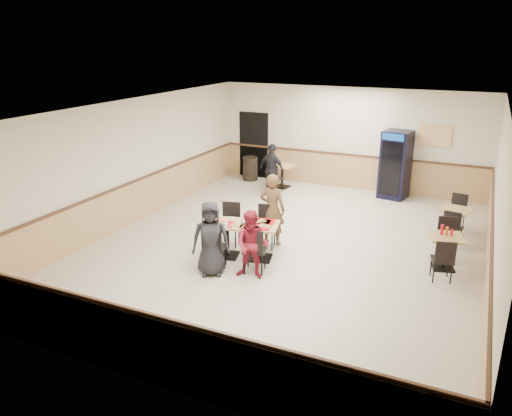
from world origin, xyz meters
The scene contains 20 objects.
ground centered at (0.00, 0.00, 0.00)m, with size 10.00×10.00×0.00m, color beige.
room_shell centered at (1.78, 2.55, 0.58)m, with size 10.00×10.00×10.00m.
main_table centered at (-0.61, -0.89, 0.50)m, with size 1.53×1.01×0.75m.
main_chairs centered at (-0.65, -0.90, 0.48)m, with size 1.60×1.89×0.95m.
diner_woman_left centered at (-0.85, -1.83, 0.73)m, with size 0.71×0.46×1.46m, color black.
diner_woman_right centered at (-0.06, -1.64, 0.67)m, with size 0.65×0.51×1.34m, color maroon.
diner_man_opposite centered at (-0.37, 0.04, 0.80)m, with size 0.58×0.38×1.60m, color brown.
lone_diner centered at (-1.79, 3.40, 0.75)m, with size 0.88×0.36×1.49m, color black.
tabletop_clutter centered at (-0.55, -0.91, 0.78)m, with size 1.26×0.92×0.12m.
side_table_near centered at (3.21, 0.29, 0.46)m, with size 0.78×0.78×0.69m.
side_table_near_chair_south centered at (3.21, -0.26, 0.44)m, with size 0.40×0.40×0.87m, color black, non-canonical shape.
side_table_near_chair_north centered at (3.21, 0.84, 0.44)m, with size 0.40×0.40×0.87m, color black, non-canonical shape.
side_table_far centered at (3.26, 2.11, 0.45)m, with size 0.74×0.74×0.68m.
side_table_far_chair_south centered at (3.26, 1.56, 0.43)m, with size 0.40×0.40×0.87m, color black, non-canonical shape.
side_table_far_chair_north centered at (3.26, 2.66, 0.43)m, with size 0.40×0.40×0.87m, color black, non-canonical shape.
condiment_caddy centered at (3.18, 0.34, 0.78)m, with size 0.23×0.06×0.20m.
back_table centered at (-1.79, 4.20, 0.47)m, with size 0.73×0.73×0.70m.
back_table_chair_lone centered at (-1.79, 3.64, 0.44)m, with size 0.41×0.41×0.89m, color black, non-canonical shape.
pepsi_cooler centered at (1.46, 4.59, 0.96)m, with size 0.84×0.84×1.91m.
trash_bin centered at (-3.02, 4.55, 0.37)m, with size 0.47×0.47×0.75m, color black.
Camera 1 is at (3.58, -9.42, 4.35)m, focal length 35.00 mm.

